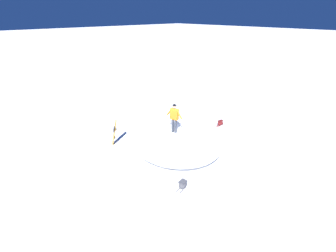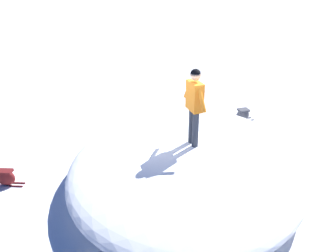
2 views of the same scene
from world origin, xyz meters
The scene contains 5 objects.
ground centered at (0.00, 0.00, 0.00)m, with size 240.00×240.00×0.00m, color white.
snow_mound centered at (-0.60, 0.46, 0.45)m, with size 5.22×5.99×0.90m, color white.
snowboarder_standing centered at (-0.71, 0.43, 1.93)m, with size 0.31×1.02×1.72m.
backpack_near centered at (-2.99, -2.46, 0.21)m, with size 0.63×0.38×0.40m.
backpack_far centered at (3.52, 0.15, 0.20)m, with size 0.66×0.30×0.40m.
Camera 2 is at (0.67, 6.46, 4.35)m, focal length 33.68 mm.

